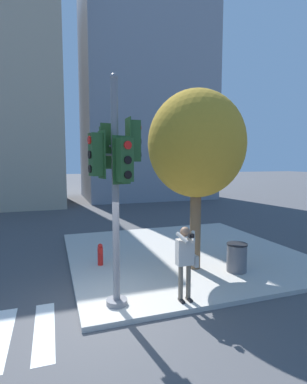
{
  "coord_description": "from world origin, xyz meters",
  "views": [
    {
      "loc": [
        -0.97,
        -6.25,
        3.38
      ],
      "look_at": [
        1.31,
        0.41,
        2.67
      ],
      "focal_mm": 28.0,
      "sensor_mm": 36.0,
      "label": 1
    }
  ],
  "objects_px": {
    "traffic_signal_pole": "(115,170)",
    "fire_hydrant": "(100,254)",
    "street_tree": "(196,145)",
    "trash_bin": "(237,257)",
    "person_photographer": "(186,256)"
  },
  "relations": [
    {
      "from": "fire_hydrant",
      "to": "trash_bin",
      "type": "relative_size",
      "value": 0.81
    },
    {
      "from": "traffic_signal_pole",
      "to": "trash_bin",
      "type": "distance_m",
      "value": 4.73
    },
    {
      "from": "fire_hydrant",
      "to": "trash_bin",
      "type": "height_order",
      "value": "trash_bin"
    },
    {
      "from": "street_tree",
      "to": "fire_hydrant",
      "type": "xyz_separation_m",
      "value": [
        -2.71,
        1.21,
        -3.42
      ]
    },
    {
      "from": "street_tree",
      "to": "fire_hydrant",
      "type": "height_order",
      "value": "street_tree"
    },
    {
      "from": "traffic_signal_pole",
      "to": "trash_bin",
      "type": "xyz_separation_m",
      "value": [
        3.81,
        0.91,
        -2.65
      ]
    },
    {
      "from": "traffic_signal_pole",
      "to": "trash_bin",
      "type": "height_order",
      "value": "traffic_signal_pole"
    },
    {
      "from": "street_tree",
      "to": "trash_bin",
      "type": "height_order",
      "value": "street_tree"
    },
    {
      "from": "street_tree",
      "to": "trash_bin",
      "type": "relative_size",
      "value": 6.33
    },
    {
      "from": "person_photographer",
      "to": "trash_bin",
      "type": "bearing_deg",
      "value": 28.4
    },
    {
      "from": "fire_hydrant",
      "to": "trash_bin",
      "type": "bearing_deg",
      "value": -26.46
    },
    {
      "from": "person_photographer",
      "to": "fire_hydrant",
      "type": "height_order",
      "value": "person_photographer"
    },
    {
      "from": "traffic_signal_pole",
      "to": "person_photographer",
      "type": "relative_size",
      "value": 2.91
    },
    {
      "from": "traffic_signal_pole",
      "to": "fire_hydrant",
      "type": "relative_size",
      "value": 7.44
    },
    {
      "from": "fire_hydrant",
      "to": "street_tree",
      "type": "bearing_deg",
      "value": -24.12
    }
  ]
}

